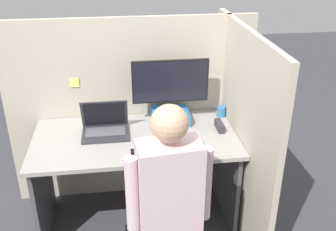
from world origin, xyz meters
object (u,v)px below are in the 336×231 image
object	(u,v)px
monitor	(170,84)
office_chair	(169,227)
paper_box	(170,116)
laptop	(105,127)
coffee_mug	(221,111)
carrot_toy	(183,149)
stapler	(219,126)
person	(170,205)

from	to	relation	value
monitor	office_chair	bearing A→B (deg)	-98.52
paper_box	laptop	bearing A→B (deg)	-164.85
coffee_mug	carrot_toy	bearing A→B (deg)	-127.78
stapler	coffee_mug	size ratio (longest dim) A/B	1.86
person	office_chair	bearing A→B (deg)	84.16
coffee_mug	stapler	bearing A→B (deg)	-107.31
carrot_toy	person	size ratio (longest dim) A/B	0.09
laptop	stapler	bearing A→B (deg)	-3.21
monitor	stapler	world-z (taller)	monitor
laptop	coffee_mug	distance (m)	0.94
laptop	coffee_mug	bearing A→B (deg)	10.68
paper_box	coffee_mug	distance (m)	0.42
carrot_toy	person	world-z (taller)	person
paper_box	office_chair	xyz separation A→B (m)	(-0.14, -0.91, -0.30)
person	laptop	bearing A→B (deg)	110.96
paper_box	monitor	bearing A→B (deg)	90.00
stapler	coffee_mug	xyz separation A→B (m)	(0.07, 0.22, 0.01)
coffee_mug	laptop	bearing A→B (deg)	-169.32
paper_box	carrot_toy	xyz separation A→B (m)	(0.02, -0.47, -0.02)
person	coffee_mug	xyz separation A→B (m)	(0.57, 1.09, 0.01)
stapler	coffee_mug	world-z (taller)	coffee_mug
monitor	office_chair	size ratio (longest dim) A/B	0.60
carrot_toy	office_chair	world-z (taller)	office_chair
paper_box	stapler	world-z (taller)	paper_box
monitor	laptop	bearing A→B (deg)	-164.55
paper_box	carrot_toy	world-z (taller)	paper_box
monitor	stapler	bearing A→B (deg)	-28.19
stapler	carrot_toy	bearing A→B (deg)	-138.46
paper_box	monitor	size ratio (longest dim) A/B	0.49
carrot_toy	office_chair	size ratio (longest dim) A/B	0.12
stapler	carrot_toy	distance (m)	0.44
stapler	office_chair	bearing A→B (deg)	-123.77
carrot_toy	person	bearing A→B (deg)	-106.57
monitor	office_chair	distance (m)	1.08
laptop	coffee_mug	xyz separation A→B (m)	(0.92, 0.17, -0.01)
office_chair	monitor	bearing A→B (deg)	81.48
paper_box	carrot_toy	size ratio (longest dim) A/B	2.39
monitor	coffee_mug	world-z (taller)	monitor
paper_box	person	size ratio (longest dim) A/B	0.21
monitor	carrot_toy	distance (m)	0.56
monitor	stapler	size ratio (longest dim) A/B	3.78
paper_box	laptop	size ratio (longest dim) A/B	0.83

